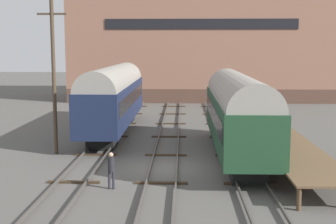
% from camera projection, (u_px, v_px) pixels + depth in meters
% --- Properties ---
extents(ground_plane, '(200.00, 200.00, 0.00)m').
position_uv_depth(ground_plane, '(164.00, 168.00, 25.99)').
color(ground_plane, '#56544F').
extents(track_left, '(2.60, 60.00, 0.26)m').
position_uv_depth(track_left, '(86.00, 165.00, 26.11)').
color(track_left, '#4C4742').
rests_on(track_left, ground).
extents(track_middle, '(2.60, 60.00, 0.26)m').
position_uv_depth(track_middle, '(164.00, 166.00, 25.97)').
color(track_middle, '#4C4742').
rests_on(track_middle, ground).
extents(track_right, '(2.60, 60.00, 0.26)m').
position_uv_depth(track_right, '(243.00, 166.00, 25.83)').
color(track_right, '#4C4742').
rests_on(track_right, ground).
extents(train_car_green, '(2.99, 15.33, 5.08)m').
position_uv_depth(train_car_green, '(238.00, 110.00, 28.35)').
color(train_car_green, black).
rests_on(train_car_green, ground).
extents(train_car_navy, '(2.95, 17.06, 5.24)m').
position_uv_depth(train_car_navy, '(114.00, 95.00, 36.50)').
color(train_car_navy, black).
rests_on(train_car_navy, ground).
extents(station_platform, '(3.02, 15.40, 1.07)m').
position_uv_depth(station_platform, '(291.00, 148.00, 26.56)').
color(station_platform, brown).
rests_on(station_platform, ground).
extents(bench, '(1.40, 0.40, 0.91)m').
position_uv_depth(bench, '(279.00, 128.00, 29.75)').
color(bench, brown).
rests_on(bench, station_platform).
extents(person_worker, '(0.32, 0.32, 1.78)m').
position_uv_depth(person_worker, '(111.00, 167.00, 22.04)').
color(person_worker, '#282833').
rests_on(person_worker, ground).
extents(utility_pole, '(1.80, 0.24, 9.87)m').
position_uv_depth(utility_pole, '(54.00, 73.00, 28.93)').
color(utility_pole, '#473828').
rests_on(utility_pole, ground).
extents(warehouse_building, '(32.26, 13.25, 17.03)m').
position_uv_depth(warehouse_building, '(199.00, 33.00, 61.22)').
color(warehouse_building, brown).
rests_on(warehouse_building, ground).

